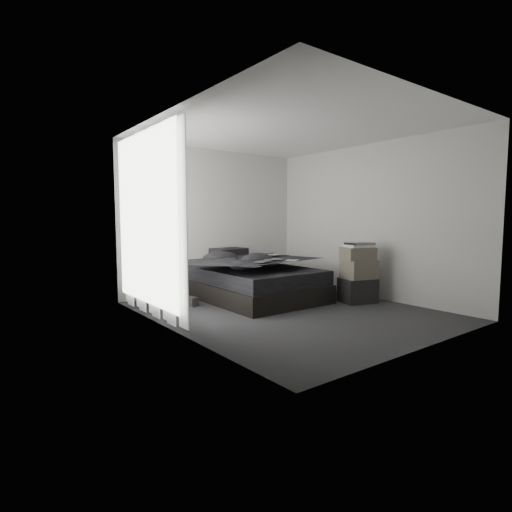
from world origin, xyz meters
TOP-DOWN VIEW (x-y plane):
  - floor at (0.00, 0.00)m, footprint 3.60×4.20m
  - ceiling at (0.00, 0.00)m, footprint 3.60×4.20m
  - wall_back at (0.00, 2.10)m, footprint 3.60×0.01m
  - wall_front at (0.00, -2.10)m, footprint 3.60×0.01m
  - wall_left at (-1.80, 0.00)m, footprint 0.01×4.20m
  - wall_right at (1.80, 0.00)m, footprint 0.01×4.20m
  - window_left at (-1.78, 0.90)m, footprint 0.02×2.00m
  - curtain_left at (-1.73, 0.90)m, footprint 0.06×2.12m
  - bed at (0.13, 1.02)m, footprint 1.66×2.18m
  - mattress at (0.13, 1.02)m, footprint 1.59×2.11m
  - duvet at (0.13, 0.97)m, footprint 1.61×1.86m
  - pillow_lower at (0.09, 1.86)m, footprint 0.65×0.45m
  - pillow_upper at (0.16, 1.84)m, footprint 0.65×0.48m
  - laptop at (0.53, 1.07)m, footprint 0.40×0.32m
  - comic_a at (-0.14, 0.45)m, footprint 0.32×0.27m
  - comic_b at (0.18, 0.60)m, footprint 0.31×0.23m
  - comic_c at (0.31, 0.28)m, footprint 0.33×0.30m
  - side_stand at (-1.45, 1.55)m, footprint 0.54×0.54m
  - papers at (-1.45, 1.53)m, footprint 0.33×0.27m
  - floor_books at (-0.98, 1.17)m, footprint 0.19×0.23m
  - box_lower at (1.31, -0.20)m, footprint 0.63×0.55m
  - box_mid at (1.31, -0.21)m, footprint 0.57×0.50m
  - box_upper at (1.29, -0.19)m, footprint 0.57×0.52m
  - art_book_white at (1.31, -0.20)m, footprint 0.48×0.43m
  - art_book_snake at (1.31, -0.21)m, footprint 0.44×0.38m

SIDE VIEW (x-z plane):
  - floor at x=0.00m, z-range -0.01..0.01m
  - floor_books at x=-0.98m, z-range 0.00..0.14m
  - bed at x=0.13m, z-range 0.00..0.29m
  - box_lower at x=1.31m, z-range 0.00..0.39m
  - side_stand at x=-1.45m, z-range 0.00..0.78m
  - mattress at x=0.13m, z-range 0.29..0.52m
  - box_mid at x=1.31m, z-range 0.39..0.69m
  - pillow_lower at x=0.09m, z-range 0.52..0.67m
  - duvet at x=0.13m, z-range 0.52..0.78m
  - pillow_upper at x=0.16m, z-range 0.67..0.81m
  - comic_a at x=-0.14m, z-range 0.78..0.78m
  - papers at x=-1.45m, z-range 0.78..0.79m
  - comic_b at x=0.18m, z-range 0.78..0.79m
  - box_upper at x=1.29m, z-range 0.69..0.89m
  - laptop at x=0.53m, z-range 0.78..0.80m
  - comic_c at x=0.31m, z-range 0.79..0.80m
  - art_book_white at x=1.31m, z-range 0.89..0.93m
  - art_book_snake at x=1.31m, z-range 0.93..0.97m
  - curtain_left at x=-1.73m, z-range 0.04..2.52m
  - wall_back at x=0.00m, z-range 0.00..2.60m
  - wall_front at x=0.00m, z-range 0.00..2.60m
  - wall_left at x=-1.80m, z-range 0.00..2.60m
  - wall_right at x=1.80m, z-range 0.00..2.60m
  - window_left at x=-1.78m, z-range 0.20..2.50m
  - ceiling at x=0.00m, z-range 2.60..2.60m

